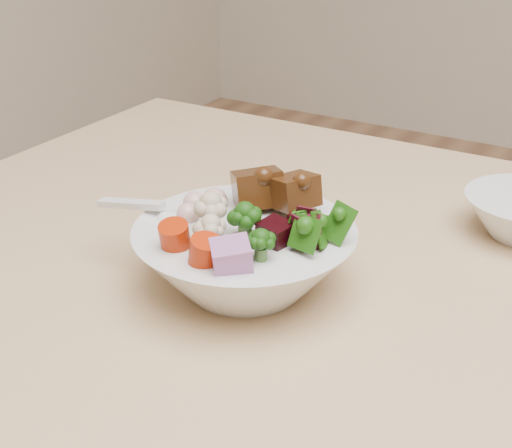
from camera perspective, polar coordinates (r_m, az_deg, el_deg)
name	(u,v)px	position (r m, az deg, el deg)	size (l,w,h in m)	color
food_bowl	(247,253)	(0.71, -0.72, -2.36)	(0.22, 0.22, 0.12)	silver
soup_spoon	(163,215)	(0.73, -7.45, 0.69)	(0.12, 0.04, 0.02)	silver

